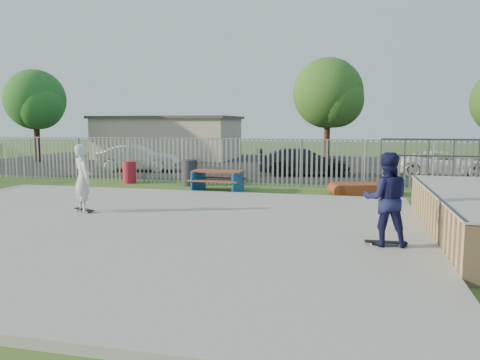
% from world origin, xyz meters
% --- Properties ---
extents(ground, '(120.00, 120.00, 0.00)m').
position_xyz_m(ground, '(0.00, 0.00, 0.00)').
color(ground, '#3C6322').
rests_on(ground, ground).
extents(concrete_slab, '(15.00, 12.00, 0.15)m').
position_xyz_m(concrete_slab, '(0.00, 0.00, 0.07)').
color(concrete_slab, gray).
rests_on(concrete_slab, ground).
extents(fence, '(26.04, 16.02, 2.00)m').
position_xyz_m(fence, '(1.00, 4.59, 1.00)').
color(fence, gray).
rests_on(fence, ground).
extents(picnic_table, '(2.03, 1.69, 0.83)m').
position_xyz_m(picnic_table, '(0.60, 6.96, 0.42)').
color(picnic_table, brown).
rests_on(picnic_table, ground).
extents(funbox, '(2.33, 1.60, 0.42)m').
position_xyz_m(funbox, '(6.16, 7.43, 0.21)').
color(funbox, maroon).
rests_on(funbox, ground).
extents(trash_bin_red, '(0.58, 0.58, 0.97)m').
position_xyz_m(trash_bin_red, '(-4.00, 8.55, 0.49)').
color(trash_bin_red, maroon).
rests_on(trash_bin_red, ground).
extents(trash_bin_grey, '(0.67, 0.67, 1.11)m').
position_xyz_m(trash_bin_grey, '(-1.11, 8.42, 0.56)').
color(trash_bin_grey, '#2A292C').
rests_on(trash_bin_grey, ground).
extents(parking_lot, '(40.00, 18.00, 0.02)m').
position_xyz_m(parking_lot, '(0.00, 19.00, 0.01)').
color(parking_lot, black).
rests_on(parking_lot, ground).
extents(car_silver, '(4.60, 2.20, 1.46)m').
position_xyz_m(car_silver, '(-5.83, 13.27, 0.75)').
color(car_silver, '#B6B5BB').
rests_on(car_silver, parking_lot).
extents(car_dark, '(5.03, 2.77, 1.38)m').
position_xyz_m(car_dark, '(3.25, 13.39, 0.71)').
color(car_dark, black).
rests_on(car_dark, parking_lot).
extents(car_white, '(4.60, 2.23, 1.26)m').
position_xyz_m(car_white, '(10.21, 14.65, 0.65)').
color(car_white, white).
rests_on(car_white, parking_lot).
extents(building, '(10.40, 6.40, 3.20)m').
position_xyz_m(building, '(-8.00, 23.00, 1.61)').
color(building, beige).
rests_on(building, ground).
extents(tree_left, '(4.10, 4.10, 6.32)m').
position_xyz_m(tree_left, '(-15.57, 17.72, 4.25)').
color(tree_left, '#381E16').
rests_on(tree_left, ground).
extents(tree_mid, '(4.34, 4.34, 6.69)m').
position_xyz_m(tree_mid, '(4.10, 19.31, 4.50)').
color(tree_mid, '#462A1C').
rests_on(tree_mid, ground).
extents(skateboard_a, '(0.81, 0.24, 0.08)m').
position_xyz_m(skateboard_a, '(6.40, -0.60, 0.19)').
color(skateboard_a, black).
rests_on(skateboard_a, concrete_slab).
extents(skateboard_b, '(0.80, 0.55, 0.08)m').
position_xyz_m(skateboard_b, '(-1.73, 1.25, 0.19)').
color(skateboard_b, black).
rests_on(skateboard_b, concrete_slab).
extents(skater_navy, '(0.98, 0.78, 1.93)m').
position_xyz_m(skater_navy, '(6.40, -0.60, 1.12)').
color(skater_navy, '#141641').
rests_on(skater_navy, concrete_slab).
extents(skater_white, '(0.84, 0.80, 1.93)m').
position_xyz_m(skater_white, '(-1.73, 1.25, 1.12)').
color(skater_white, silver).
rests_on(skater_white, concrete_slab).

